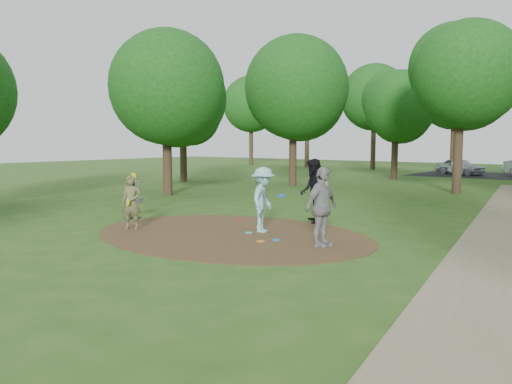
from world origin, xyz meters
The scene contains 14 objects.
ground centered at (0.00, 0.00, 0.00)m, with size 100.00×100.00×0.00m, color #2D5119.
dirt_clearing centered at (0.00, 0.00, 0.01)m, with size 8.40×8.40×0.02m, color #47301C.
footpath centered at (6.50, 2.00, 0.01)m, with size 2.00×40.00×0.01m, color #8C7A5B.
player_observer_with_disc centered at (-2.79, -1.19, 0.81)m, with size 0.70×0.64×1.61m.
player_throwing_with_disc centered at (0.55, 0.82, 0.94)m, with size 1.27×1.38×1.88m.
player_walking_with_disc centered at (0.83, 3.11, 1.03)m, with size 1.22×1.27×2.06m.
player_waiting_with_disc centered at (2.86, 0.09, 0.99)m, with size 0.61×1.21×1.98m.
disc_ground_cyan centered at (0.34, 0.41, 0.03)m, with size 0.22×0.22×0.02m, color #19CCCE.
disc_ground_blue centered at (1.56, 0.03, 0.03)m, with size 0.22×0.22×0.02m, color #0D85E6.
disc_ground_red centered at (-1.38, 2.08, 0.03)m, with size 0.22×0.22×0.02m, color red.
car_left centered at (-1.71, 29.53, 0.64)m, with size 1.50×3.73×1.27m, color #AFB1B7.
disc_ground_orange centered at (1.34, -0.35, 0.03)m, with size 0.22×0.22×0.02m, color orange.
disc_golf_basket centered at (-4.50, 0.30, 0.87)m, with size 0.63×0.63×1.54m.
tree_ring centered at (1.59, 7.53, 5.13)m, with size 36.72×45.53×8.75m.
Camera 1 is at (8.92, -10.57, 2.62)m, focal length 35.00 mm.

